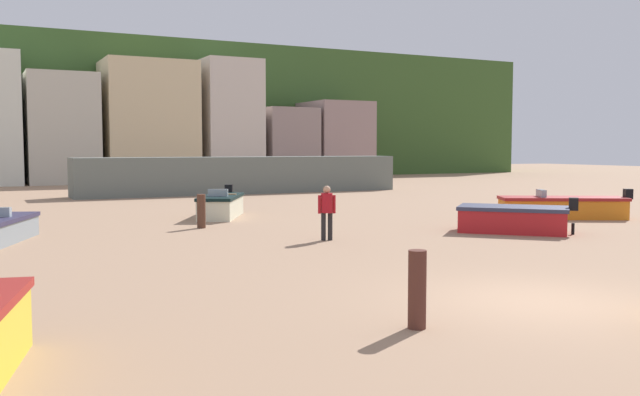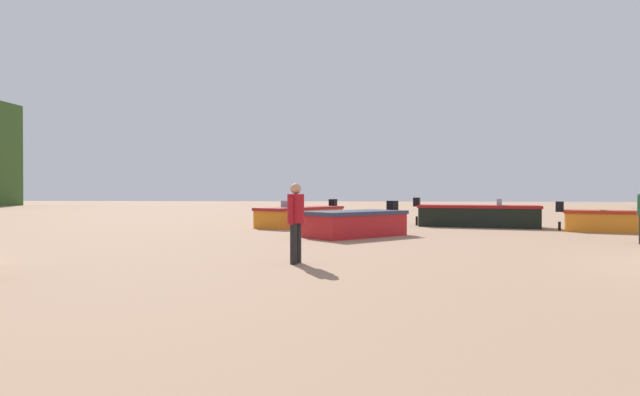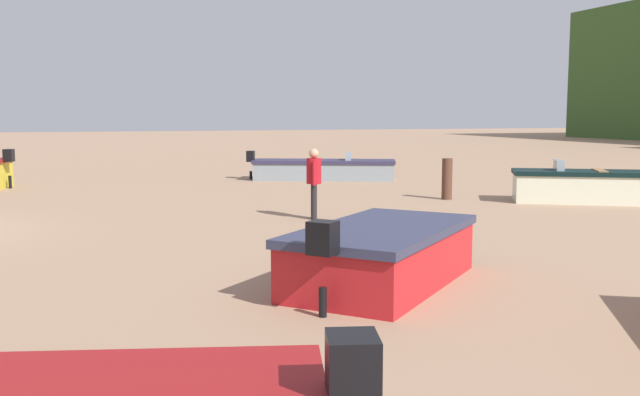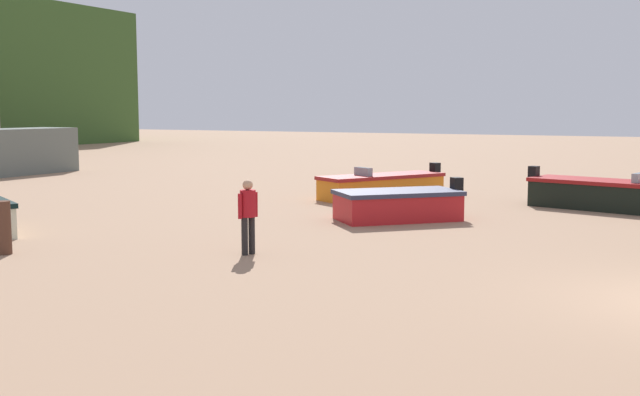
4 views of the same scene
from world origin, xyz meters
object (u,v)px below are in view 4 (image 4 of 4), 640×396
boat_red_6 (398,205)px  mooring_post_mid_beach (4,228)px  boat_black_4 (611,195)px  boat_orange_5 (382,186)px  beach_walker_foreground (248,211)px

boat_red_6 → mooring_post_mid_beach: (-8.69, 5.67, 0.15)m
mooring_post_mid_beach → boat_red_6: bearing=-33.1°
boat_black_4 → boat_red_6: bearing=-31.2°
boat_orange_5 → mooring_post_mid_beach: mooring_post_mid_beach is taller
boat_black_4 → boat_red_6: boat_black_4 is taller
boat_red_6 → mooring_post_mid_beach: size_ratio=3.17×
boat_orange_5 → beach_walker_foreground: bearing=127.0°
mooring_post_mid_beach → beach_walker_foreground: size_ratio=0.71×
boat_orange_5 → beach_walker_foreground: (-11.06, -1.49, 0.52)m
boat_black_4 → mooring_post_mid_beach: 17.45m
boat_red_6 → boat_black_4: bearing=-89.6°
beach_walker_foreground → mooring_post_mid_beach: bearing=133.7°
boat_black_4 → boat_orange_5: size_ratio=1.09×
mooring_post_mid_beach → beach_walker_foreground: beach_walker_foreground is taller
boat_black_4 → boat_red_6: 7.17m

